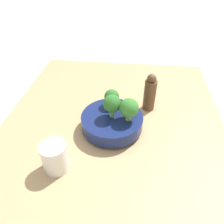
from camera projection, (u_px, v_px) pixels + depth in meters
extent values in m
plane|color=beige|center=(113.00, 129.00, 0.91)|extent=(6.00, 6.00, 0.00)
cube|color=tan|center=(113.00, 126.00, 0.90)|extent=(1.09, 0.89, 0.04)
cylinder|color=navy|center=(112.00, 127.00, 0.86)|extent=(0.11, 0.11, 0.01)
cylinder|color=navy|center=(112.00, 121.00, 0.84)|extent=(0.24, 0.24, 0.05)
cylinder|color=#6BA34C|center=(112.00, 103.00, 0.87)|extent=(0.03, 0.03, 0.02)
sphere|color=#2D6B28|center=(112.00, 97.00, 0.85)|extent=(0.06, 0.06, 0.06)
cylinder|color=#6BA34C|center=(112.00, 112.00, 0.81)|extent=(0.02, 0.02, 0.04)
sphere|color=#2D6B28|center=(112.00, 104.00, 0.78)|extent=(0.07, 0.07, 0.07)
cylinder|color=#7AB256|center=(128.00, 116.00, 0.80)|extent=(0.02, 0.02, 0.03)
sphere|color=#387A2D|center=(129.00, 108.00, 0.77)|extent=(0.07, 0.07, 0.07)
cylinder|color=silver|center=(55.00, 157.00, 0.68)|extent=(0.08, 0.08, 0.10)
cylinder|color=brown|center=(150.00, 95.00, 0.92)|extent=(0.05, 0.05, 0.14)
sphere|color=brown|center=(152.00, 79.00, 0.87)|extent=(0.04, 0.04, 0.04)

